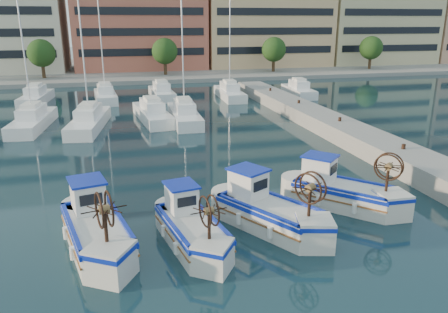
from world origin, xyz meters
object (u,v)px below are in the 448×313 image
Objects in this scene: fishing_boat_c at (267,209)px; fishing_boat_d at (341,190)px; fishing_boat_a at (96,227)px; fishing_boat_b at (191,226)px.

fishing_boat_c is 1.07× the size of fishing_boat_d.
fishing_boat_a is 11.52m from fishing_boat_d.
fishing_boat_a reaches higher than fishing_boat_c.
fishing_boat_b is 0.98× the size of fishing_boat_d.
fishing_boat_a is at bearing 143.67° from fishing_boat_d.
fishing_boat_a is 1.02× the size of fishing_boat_c.
fishing_boat_d is at bearing -12.67° from fishing_boat_c.
fishing_boat_b is 3.55m from fishing_boat_c.
fishing_boat_c reaches higher than fishing_boat_b.
fishing_boat_b is at bearing 151.26° from fishing_boat_d.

